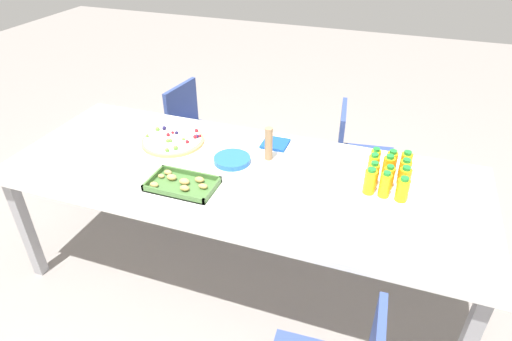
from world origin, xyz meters
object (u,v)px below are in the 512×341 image
Objects in this scene: juice_bottle_7 at (388,178)px; juice_bottle_10 at (385,185)px; chair_near_right at (196,129)px; fruit_pizza at (173,141)px; chair_near_left at (356,154)px; juice_bottle_5 at (373,166)px; juice_bottle_1 at (391,163)px; juice_bottle_4 at (388,169)px; snack_tray at (182,184)px; juice_bottle_9 at (403,190)px; cardboard_tube at (269,144)px; juice_bottle_6 at (404,180)px; party_table at (240,180)px; juice_bottle_2 at (375,160)px; plate_stack at (232,160)px; juice_bottle_0 at (405,165)px; juice_bottle_3 at (404,172)px; juice_bottle_8 at (373,175)px; napkin_stack at (275,144)px; juice_bottle_11 at (370,181)px.

juice_bottle_10 is (0.01, 0.08, 0.00)m from juice_bottle_7.
chair_near_right reaches higher than fruit_pizza.
juice_bottle_5 is at bearing 4.47° from chair_near_left.
juice_bottle_1 is 0.92× the size of juice_bottle_4.
snack_tray is (0.99, 0.34, -0.05)m from juice_bottle_7.
fruit_pizza is at bearing 23.66° from chair_near_right.
juice_bottle_9 is at bearing 176.15° from juice_bottle_10.
juice_bottle_7 is 0.69× the size of cardboard_tube.
juice_bottle_5 is at bearing -26.59° from juice_bottle_6.
fruit_pizza is at bearing -6.22° from juice_bottle_10.
juice_bottle_5 is (-0.15, 0.67, 0.32)m from chair_near_left.
fruit_pizza is 1.93× the size of cardboard_tube.
cardboard_tube reaches higher than juice_bottle_10.
juice_bottle_1 reaches higher than party_table.
juice_bottle_10 is (-0.22, 0.82, 0.32)m from chair_near_left.
chair_near_left is 1.35m from snack_tray.
juice_bottle_7 is (-0.08, 0.15, -0.00)m from juice_bottle_2.
juice_bottle_10 is 1.25m from fruit_pizza.
juice_bottle_7 is (-0.01, 0.07, -0.01)m from juice_bottle_4.
juice_bottle_7 is 1.04m from snack_tray.
plate_stack is (-0.62, 0.75, 0.27)m from chair_near_right.
party_table is 18.97× the size of juice_bottle_2.
juice_bottle_9 is at bearing 69.41° from chair_near_right.
juice_bottle_0 is 1.01× the size of juice_bottle_3.
fruit_pizza is (1.33, 0.09, -0.06)m from juice_bottle_0.
juice_bottle_5 is 0.57m from cardboard_tube.
party_table is 1.10m from chair_near_right.
juice_bottle_10 is 0.73× the size of cardboard_tube.
plate_stack is at bearing 1.75° from juice_bottle_6.
juice_bottle_8 is 0.95× the size of napkin_stack.
chair_near_right reaches higher than snack_tray.
juice_bottle_9 is at bearing 156.75° from napkin_stack.
juice_bottle_1 reaches higher than juice_bottle_2.
juice_bottle_11 reaches higher than juice_bottle_9.
chair_near_left is 2.38× the size of snack_tray.
chair_near_left is 0.84m from juice_bottle_8.
juice_bottle_9 is 0.68× the size of cardboard_tube.
juice_bottle_0 is at bearing -138.46° from juice_bottle_4.
juice_bottle_8 is at bearing 172.38° from cardboard_tube.
juice_bottle_2 is at bearing 74.51° from chair_near_right.
juice_bottle_7 is at bearing -173.56° from juice_bottle_8.
juice_bottle_6 is 1.10× the size of juice_bottle_9.
juice_bottle_7 is 0.08m from juice_bottle_8.
cardboard_tube is (-0.18, -0.10, 0.08)m from plate_stack.
juice_bottle_0 is 0.72× the size of plate_stack.
juice_bottle_8 is 0.64m from napkin_stack.
juice_bottle_4 is 0.78× the size of cardboard_tube.
juice_bottle_0 reaches higher than juice_bottle_10.
plate_stack is (0.76, 0.02, -0.05)m from juice_bottle_8.
plate_stack is (0.83, 0.10, -0.06)m from juice_bottle_4.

